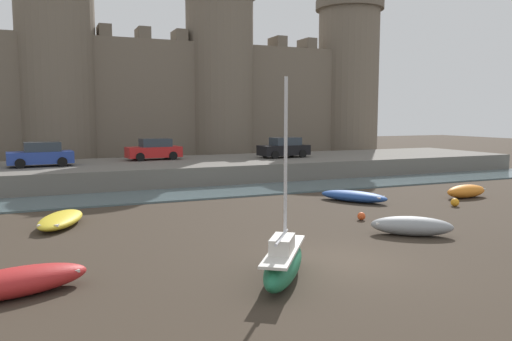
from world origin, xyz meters
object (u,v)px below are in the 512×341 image
(car_quay_centre_east, at_px, (41,155))
(car_quay_east, at_px, (154,150))
(rowboat_midflat_left, at_px, (14,282))
(rowboat_near_channel_right, at_px, (354,196))
(rowboat_foreground_centre, at_px, (466,191))
(rowboat_foreground_right, at_px, (61,219))
(sailboat_midflat_right, at_px, (284,261))
(mooring_buoy_off_centre, at_px, (361,216))
(rowboat_foreground_left, at_px, (412,226))
(mooring_buoy_mid_mud, at_px, (455,202))
(car_quay_centre_west, at_px, (284,148))

(car_quay_centre_east, bearing_deg, car_quay_east, 14.44)
(rowboat_midflat_left, height_order, rowboat_near_channel_right, rowboat_midflat_left)
(rowboat_foreground_centre, bearing_deg, car_quay_centre_east, 147.19)
(rowboat_foreground_right, bearing_deg, sailboat_midflat_right, -60.80)
(sailboat_midflat_right, xyz_separation_m, mooring_buoy_off_centre, (6.97, 6.12, -0.39))
(rowboat_foreground_left, relative_size, mooring_buoy_off_centre, 8.76)
(rowboat_foreground_right, xyz_separation_m, mooring_buoy_mid_mud, (19.20, -3.11, -0.08))
(rowboat_foreground_right, height_order, rowboat_foreground_centre, rowboat_foreground_centre)
(rowboat_near_channel_right, distance_m, mooring_buoy_mid_mud, 5.25)
(rowboat_near_channel_right, relative_size, rowboat_foreground_left, 1.23)
(sailboat_midflat_right, bearing_deg, rowboat_foreground_right, 119.20)
(rowboat_foreground_left, distance_m, car_quay_east, 23.44)
(rowboat_near_channel_right, bearing_deg, rowboat_midflat_left, -152.16)
(mooring_buoy_off_centre, relative_size, mooring_buoy_mid_mud, 0.85)
(rowboat_foreground_left, distance_m, mooring_buoy_mid_mud, 7.64)
(rowboat_foreground_centre, bearing_deg, sailboat_midflat_right, -151.10)
(rowboat_foreground_left, distance_m, car_quay_centre_west, 21.21)
(rowboat_midflat_left, bearing_deg, rowboat_foreground_centre, 17.39)
(rowboat_foreground_centre, xyz_separation_m, car_quay_centre_west, (-4.57, 14.60, 1.74))
(rowboat_foreground_centre, height_order, mooring_buoy_mid_mud, rowboat_foreground_centre)
(rowboat_near_channel_right, height_order, rowboat_foreground_right, rowboat_near_channel_right)
(sailboat_midflat_right, xyz_separation_m, mooring_buoy_mid_mud, (13.51, 7.08, -0.36))
(rowboat_near_channel_right, bearing_deg, car_quay_centre_east, 140.32)
(rowboat_midflat_left, xyz_separation_m, sailboat_midflat_right, (7.11, -1.65, 0.18))
(sailboat_midflat_right, height_order, car_quay_centre_east, sailboat_midflat_right)
(sailboat_midflat_right, height_order, mooring_buoy_mid_mud, sailboat_midflat_right)
(car_quay_centre_west, xyz_separation_m, car_quay_centre_east, (-18.09, 0.01, 0.00))
(mooring_buoy_off_centre, bearing_deg, rowboat_midflat_left, -162.40)
(car_quay_centre_west, height_order, car_quay_centre_east, same)
(rowboat_foreground_left, distance_m, rowboat_foreground_centre, 10.94)
(mooring_buoy_off_centre, bearing_deg, car_quay_centre_east, 127.53)
(car_quay_centre_west, height_order, car_quay_east, same)
(rowboat_foreground_left, bearing_deg, rowboat_midflat_left, -174.93)
(mooring_buoy_off_centre, relative_size, car_quay_centre_west, 0.09)
(rowboat_foreground_left, distance_m, rowboat_foreground_right, 14.73)
(rowboat_near_channel_right, height_order, car_quay_centre_east, car_quay_centre_east)
(rowboat_foreground_left, xyz_separation_m, mooring_buoy_mid_mud, (6.40, 4.16, -0.18))
(mooring_buoy_off_centre, xyz_separation_m, car_quay_east, (-5.41, 19.51, 1.95))
(mooring_buoy_off_centre, distance_m, car_quay_centre_west, 18.16)
(rowboat_near_channel_right, xyz_separation_m, car_quay_centre_east, (-15.88, 13.17, 1.82))
(rowboat_near_channel_right, height_order, rowboat_foreground_centre, rowboat_foreground_centre)
(mooring_buoy_off_centre, bearing_deg, rowboat_foreground_centre, 17.06)
(rowboat_foreground_left, distance_m, sailboat_midflat_right, 7.69)
(rowboat_foreground_centre, bearing_deg, mooring_buoy_off_centre, -162.94)
(car_quay_centre_west, bearing_deg, sailboat_midflat_right, -116.33)
(rowboat_near_channel_right, distance_m, car_quay_centre_east, 20.71)
(car_quay_centre_east, bearing_deg, car_quay_centre_west, -0.03)
(rowboat_foreground_left, xyz_separation_m, rowboat_foreground_centre, (9.11, 6.04, -0.00))
(car_quay_centre_west, bearing_deg, car_quay_centre_east, 179.97)
(rowboat_foreground_right, height_order, sailboat_midflat_right, sailboat_midflat_right)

